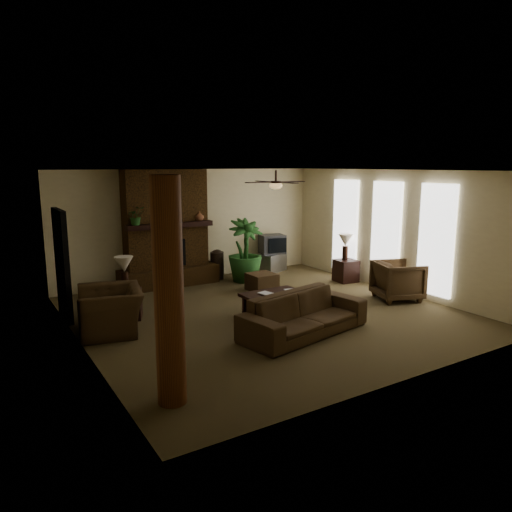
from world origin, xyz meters
TOP-DOWN VIEW (x-y plane):
  - room_shell at (0.00, 0.00)m, footprint 7.00×7.00m
  - fireplace at (-0.80, 3.22)m, footprint 2.40×0.70m
  - windows at (3.45, 0.20)m, footprint 0.08×3.65m
  - log_column at (-2.95, -2.40)m, footprint 0.36×0.36m
  - doorway at (-3.44, 1.80)m, footprint 0.10×1.00m
  - ceiling_fan at (0.40, 0.30)m, footprint 1.35×1.35m
  - sofa at (-0.06, -1.30)m, footprint 2.51×1.15m
  - armchair_left at (-2.90, 0.55)m, footprint 1.02×1.35m
  - armchair_right at (3.00, -0.64)m, footprint 1.10×1.14m
  - coffee_table at (0.09, -0.08)m, footprint 1.20×0.70m
  - ottoman at (0.89, 1.57)m, footprint 0.61×0.61m
  - tv_stand at (2.19, 3.15)m, footprint 0.98×0.80m
  - tv at (2.22, 3.14)m, footprint 0.74×0.65m
  - floor_vase at (0.52, 3.15)m, footprint 0.34×0.34m
  - floor_plant at (1.01, 2.57)m, footprint 0.92×1.60m
  - side_table_left at (-2.41, 1.17)m, footprint 0.65×0.65m
  - lamp_left at (-2.44, 1.23)m, footprint 0.40×0.40m
  - side_table_right at (3.15, 1.19)m, footprint 0.55×0.55m
  - lamp_right at (3.15, 1.24)m, footprint 0.43×0.43m
  - mantel_plant at (-1.62, 2.93)m, footprint 0.39×0.43m
  - mantel_vase at (-0.02, 3.00)m, footprint 0.26×0.27m
  - book_a at (-0.18, -0.12)m, footprint 0.22×0.07m
  - book_b at (0.36, -0.15)m, footprint 0.21×0.08m

SIDE VIEW (x-z plane):
  - ottoman at x=0.89m, z-range 0.00..0.40m
  - tv_stand at x=2.19m, z-range 0.00..0.50m
  - side_table_left at x=-2.41m, z-range 0.00..0.55m
  - side_table_right at x=3.15m, z-range 0.00..0.55m
  - coffee_table at x=0.09m, z-range 0.16..0.59m
  - floor_vase at x=0.52m, z-range 0.05..0.82m
  - floor_plant at x=1.01m, z-range 0.00..0.88m
  - armchair_right at x=3.00m, z-range 0.00..0.93m
  - sofa at x=-0.06m, z-range 0.00..0.95m
  - armchair_left at x=-2.90m, z-range 0.00..1.06m
  - book_a at x=-0.18m, z-range 0.43..0.72m
  - book_b at x=0.36m, z-range 0.43..0.72m
  - tv at x=2.22m, z-range 0.50..1.02m
  - lamp_left at x=-2.44m, z-range 0.68..1.33m
  - lamp_right at x=3.15m, z-range 0.68..1.33m
  - doorway at x=-3.44m, z-range 0.00..2.10m
  - fireplace at x=-0.80m, z-range -0.24..2.56m
  - windows at x=3.45m, z-range 0.17..2.53m
  - log_column at x=-2.95m, z-range 0.00..2.80m
  - room_shell at x=0.00m, z-range -2.10..4.90m
  - mantel_vase at x=-0.02m, z-range 1.56..1.78m
  - mantel_plant at x=-1.62m, z-range 1.56..1.89m
  - ceiling_fan at x=0.40m, z-range 2.34..2.72m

